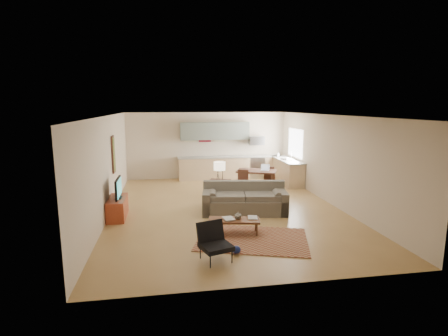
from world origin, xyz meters
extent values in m
plane|color=#A47B44|center=(0.00, 0.00, 0.00)|extent=(9.00, 9.00, 0.00)
plane|color=white|center=(0.00, 0.00, 2.70)|extent=(9.00, 9.00, 0.00)
plane|color=beige|center=(0.00, 4.50, 1.35)|extent=(6.50, 0.00, 6.50)
plane|color=beige|center=(0.00, -4.50, 1.35)|extent=(6.50, 0.00, 6.50)
plane|color=beige|center=(-3.25, 0.00, 1.35)|extent=(0.00, 9.00, 9.00)
plane|color=beige|center=(3.25, 0.00, 1.35)|extent=(0.00, 9.00, 9.00)
cube|color=#A5A8AD|center=(2.00, 4.18, 0.45)|extent=(0.62, 0.62, 0.90)
cube|color=#A5A8AD|center=(2.00, 4.20, 1.55)|extent=(0.62, 0.40, 0.35)
cube|color=slate|center=(0.30, 4.33, 1.95)|extent=(2.80, 0.34, 0.70)
cube|color=white|center=(3.23, 3.00, 1.55)|extent=(0.02, 1.40, 1.05)
cube|color=brown|center=(0.18, -2.48, 0.01)|extent=(2.82, 2.34, 0.02)
imported|color=maroon|center=(-0.40, -2.06, 0.37)|extent=(0.35, 0.40, 0.03)
imported|color=navy|center=(0.19, -2.02, 0.37)|extent=(0.33, 0.38, 0.02)
imported|color=black|center=(-0.05, -2.03, 0.45)|extent=(0.20, 0.20, 0.18)
imported|color=beige|center=(2.83, 3.79, 1.02)|extent=(0.12, 0.13, 0.19)
camera|label=1|loc=(-1.68, -9.72, 2.98)|focal=28.00mm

